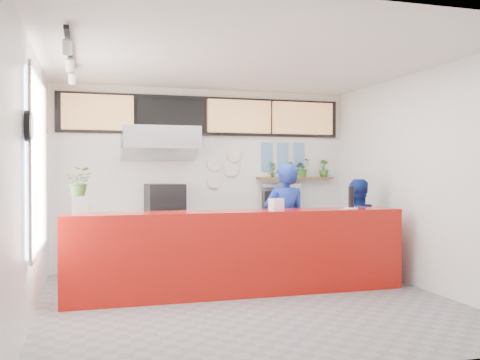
{
  "coord_description": "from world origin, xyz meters",
  "views": [
    {
      "loc": [
        -1.93,
        -6.34,
        1.62
      ],
      "look_at": [
        0.1,
        0.7,
        1.5
      ],
      "focal_mm": 40.0,
      "sensor_mm": 36.0,
      "label": 1
    }
  ],
  "objects": [
    {
      "name": "espresso_tray",
      "position": [
        1.25,
        2.2,
        1.38
      ],
      "size": [
        0.7,
        0.57,
        0.06
      ],
      "primitive_type": "cube",
      "rotation": [
        0.0,
        0.0,
        -0.27
      ],
      "color": "#AFB2B6",
      "rests_on": "espresso_machine"
    },
    {
      "name": "right_bench",
      "position": [
        1.5,
        2.2,
        0.45
      ],
      "size": [
        1.8,
        0.6,
        0.9
      ],
      "primitive_type": "cube",
      "color": "#B2B5BA",
      "rests_on": "ground"
    },
    {
      "name": "herb_a",
      "position": [
        1.17,
        2.4,
        1.66
      ],
      "size": [
        0.17,
        0.15,
        0.28
      ],
      "primitive_type": "imported",
      "rotation": [
        0.0,
        0.0,
        0.38
      ],
      "color": "#346423",
      "rests_on": "herb_shelf"
    },
    {
      "name": "wall_right",
      "position": [
        2.5,
        0.0,
        1.5
      ],
      "size": [
        0.0,
        5.0,
        5.0
      ],
      "primitive_type": "plane",
      "rotation": [
        1.57,
        0.0,
        -1.57
      ],
      "color": "white",
      "rests_on": "ground"
    },
    {
      "name": "prep_bench",
      "position": [
        -0.8,
        2.2,
        0.45
      ],
      "size": [
        1.8,
        0.6,
        0.9
      ],
      "primitive_type": "cube",
      "color": "#B2B5BA",
      "rests_on": "ground"
    },
    {
      "name": "espresso_machine",
      "position": [
        1.25,
        2.2,
        1.09
      ],
      "size": [
        0.68,
        0.54,
        0.39
      ],
      "primitive_type": "cube",
      "rotation": [
        0.0,
        0.0,
        -0.21
      ],
      "color": "black",
      "rests_on": "right_bench"
    },
    {
      "name": "photo_frame_c",
      "position": [
        1.7,
        2.48,
        2.0
      ],
      "size": [
        0.2,
        0.02,
        0.25
      ],
      "primitive_type": "cube",
      "color": "#598CBF",
      "rests_on": "wall_back"
    },
    {
      "name": "herb_b",
      "position": [
        1.48,
        2.4,
        1.66
      ],
      "size": [
        0.19,
        0.17,
        0.27
      ],
      "primitive_type": "imported",
      "rotation": [
        0.0,
        0.0,
        -0.42
      ],
      "color": "#346423",
      "rests_on": "herb_shelf"
    },
    {
      "name": "wall_clock_face",
      "position": [
        -2.43,
        -0.9,
        2.05
      ],
      "size": [
        0.02,
        0.26,
        0.26
      ],
      "primitive_type": "cylinder",
      "rotation": [
        0.0,
        1.57,
        0.0
      ],
      "color": "white",
      "rests_on": "wall_left"
    },
    {
      "name": "dec_plate_b",
      "position": [
        0.45,
        2.47,
        1.65
      ],
      "size": [
        0.24,
        0.03,
        0.24
      ],
      "primitive_type": "cylinder",
      "rotation": [
        1.57,
        0.0,
        0.0
      ],
      "color": "silver",
      "rests_on": "wall_back"
    },
    {
      "name": "dec_plate_a",
      "position": [
        0.15,
        2.47,
        1.75
      ],
      "size": [
        0.24,
        0.03,
        0.24
      ],
      "primitive_type": "cylinder",
      "rotation": [
        1.57,
        0.0,
        0.0
      ],
      "color": "silver",
      "rests_on": "wall_back"
    },
    {
      "name": "photo_frame_d",
      "position": [
        1.1,
        2.48,
        1.75
      ],
      "size": [
        0.2,
        0.02,
        0.25
      ],
      "primitive_type": "cube",
      "color": "#598CBF",
      "rests_on": "wall_back"
    },
    {
      "name": "menu_board_mid_left",
      "position": [
        -0.59,
        2.38,
        2.55
      ],
      "size": [
        1.1,
        0.1,
        0.55
      ],
      "primitive_type": "cube",
      "color": "black",
      "rests_on": "wall_back"
    },
    {
      "name": "photo_frame_e",
      "position": [
        1.4,
        2.48,
        1.75
      ],
      "size": [
        0.2,
        0.02,
        0.25
      ],
      "primitive_type": "cube",
      "color": "#598CBF",
      "rests_on": "wall_back"
    },
    {
      "name": "basil_vase",
      "position": [
        -2.0,
        0.35,
        1.5
      ],
      "size": [
        0.37,
        0.34,
        0.35
      ],
      "primitive_type": "imported",
      "rotation": [
        0.0,
        0.0,
        -0.25
      ],
      "color": "#346423",
      "rests_on": "glass_vase"
    },
    {
      "name": "window_pane",
      "position": [
        -2.47,
        0.3,
        1.7
      ],
      "size": [
        0.04,
        2.2,
        1.9
      ],
      "primitive_type": "cube",
      "color": "silver",
      "rests_on": "wall_left"
    },
    {
      "name": "panini_oven",
      "position": [
        -0.72,
        2.2,
        1.16
      ],
      "size": [
        0.61,
        0.61,
        0.52
      ],
      "primitive_type": "cube",
      "rotation": [
        0.0,
        0.0,
        0.06
      ],
      "color": "black",
      "rests_on": "prep_bench"
    },
    {
      "name": "napkin_holder",
      "position": [
        0.49,
        0.31,
        1.18
      ],
      "size": [
        0.21,
        0.17,
        0.16
      ],
      "primitive_type": "cube",
      "rotation": [
        0.0,
        0.0,
        0.38
      ],
      "color": "white",
      "rests_on": "service_counter"
    },
    {
      "name": "hood_lip",
      "position": [
        -0.8,
        2.15,
        1.95
      ],
      "size": [
        1.2,
        0.69,
        0.31
      ],
      "primitive_type": "cube",
      "rotation": [
        -0.35,
        0.0,
        0.0
      ],
      "color": "#B2B5BA",
      "rests_on": "ceiling"
    },
    {
      "name": "pepper_mill",
      "position": [
        1.61,
        0.36,
        1.26
      ],
      "size": [
        0.08,
        0.08,
        0.3
      ],
      "primitive_type": "cylinder",
      "rotation": [
        0.0,
        0.0,
        -0.06
      ],
      "color": "black",
      "rests_on": "white_plate"
    },
    {
      "name": "wall_clock_rim",
      "position": [
        -2.46,
        -0.9,
        2.05
      ],
      "size": [
        0.05,
        0.3,
        0.3
      ],
      "primitive_type": "cylinder",
      "rotation": [
        0.0,
        1.57,
        0.0
      ],
      "color": "black",
      "rests_on": "wall_left"
    },
    {
      "name": "service_counter",
      "position": [
        0.0,
        0.4,
        0.55
      ],
      "size": [
        4.5,
        0.6,
        1.1
      ],
      "primitive_type": "cube",
      "color": "#A4120B",
      "rests_on": "ground"
    },
    {
      "name": "herb_shelf",
      "position": [
        1.6,
        2.4,
        1.5
      ],
      "size": [
        1.4,
        0.18,
        0.04
      ],
      "primitive_type": "cube",
      "color": "brown",
      "rests_on": "wall_back"
    },
    {
      "name": "staff_center",
      "position": [
        0.85,
        0.94,
        0.86
      ],
      "size": [
        0.65,
        0.44,
        1.73
      ],
      "primitive_type": "imported",
      "rotation": [
        0.0,
        0.0,
        3.18
      ],
      "color": "navy",
      "rests_on": "ground"
    },
    {
      "name": "floor",
      "position": [
        0.0,
        0.0,
        0.0
      ],
      "size": [
        5.0,
        5.0,
        0.0
      ],
      "primitive_type": "plane",
      "color": "slate",
      "rests_on": "ground"
    },
    {
      "name": "photo_frame_a",
      "position": [
        1.1,
        2.48,
        2.0
      ],
      "size": [
        0.2,
        0.02,
        0.25
      ],
      "primitive_type": "cube",
      "color": "#598CBF",
      "rests_on": "wall_back"
    },
    {
      "name": "wall_left",
      "position": [
        -2.5,
        0.0,
        1.5
      ],
      "size": [
        0.0,
        5.0,
        5.0
      ],
      "primitive_type": "plane",
      "rotation": [
        1.57,
        0.0,
        1.57
      ],
      "color": "white",
      "rests_on": "ground"
    },
    {
      "name": "window_frame",
      "position": [
        -2.45,
        0.3,
        1.7
      ],
      "size": [
        0.03,
        2.3,
        2.0
      ],
      "primitive_type": "cube",
      "color": "#B2B5BA",
      "rests_on": "wall_left"
    },
    {
      "name": "menu_board_far_left",
      "position": [
        -1.75,
        2.38,
        2.55
      ],
      "size": [
        1.1,
        0.1,
        0.55
      ],
      "primitive_type": "cube",
      "color": "tan",
      "rests_on": "wall_back"
    },
    {
      "name": "extraction_hood",
      "position": [
        -0.8,
        2.15,
        2.15
      ],
      "size": [
        1.2,
        0.7,
        0.35
      ],
      "primitive_type": "cube",
      "color": "#B2B5BA",
      "rests_on": "ceiling"
    },
    {
      "name": "soffit",
      "position": [
        0.0,
        2.46,
        2.55
      ],
      "size": [
        4.8,
        0.04,
        0.65
      ],
      "primitive_type": "cube",
      "color": "black",
      "rests_on": "wall_back"
    },
    {
      "name": "herb_c",
      "position": [
        1.73,
        2.4,
        1.68
      ],
      "size": [
        0.35,
        0.33,
        0.32
      ],
      "primitive_type": "imported",
      "rotation": [
        0.0,
        0.0,
        0.34
      ],
      "color": "#346423",
      "rests_on": "herb_shelf"
    },
    {
      "name": "wall_back",
      "position": [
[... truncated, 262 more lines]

